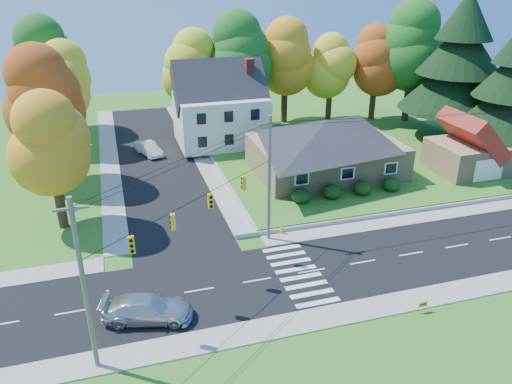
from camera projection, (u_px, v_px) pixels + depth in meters
ground at (311, 271)px, 35.06m from camera, size 120.00×120.00×0.00m
road_main at (311, 271)px, 35.05m from camera, size 90.00×8.00×0.02m
road_cross at (156, 158)px, 55.66m from camera, size 8.00×44.00×0.02m
sidewalk_north at (287, 237)px, 39.41m from camera, size 90.00×2.00×0.08m
sidewalk_south at (343, 314)px, 30.68m from camera, size 90.00×2.00×0.08m
lawn at (347, 153)px, 56.68m from camera, size 30.00×30.00×0.50m
ranch_house at (326, 145)px, 49.77m from camera, size 14.60×10.60×5.40m
colonial_house at (221, 109)px, 57.62m from camera, size 10.40×8.40×9.60m
garage at (470, 149)px, 50.10m from camera, size 7.30×6.30×4.60m
hedge_row at (347, 190)px, 45.10m from camera, size 10.70×1.70×1.27m
traffic_infrastructure at (305, 197)px, 34.08m from camera, size 38.10×10.66×10.00m
tree_lot_0 at (193, 68)px, 60.80m from camera, size 6.72×6.72×12.51m
tree_lot_1 at (242, 56)px, 60.95m from camera, size 7.84×7.84×14.60m
tree_lot_2 at (285, 58)px, 63.66m from camera, size 7.28×7.28×13.56m
tree_lot_3 at (331, 67)px, 64.89m from camera, size 6.16×6.16×11.47m
tree_lot_4 at (377, 61)px, 65.32m from camera, size 6.72×6.72×12.51m
tree_lot_5 at (414, 46)px, 63.81m from camera, size 8.40×8.40×15.64m
conifer_east_a at (459, 63)px, 57.45m from camera, size 12.80×12.80×16.96m
tree_west_0 at (50, 144)px, 38.15m from camera, size 6.16×6.16×11.47m
tree_west_1 at (44, 98)px, 46.08m from camera, size 7.28×7.28×13.56m
tree_west_2 at (62, 83)px, 55.34m from camera, size 6.72×6.72×12.51m
tree_west_3 at (47, 60)px, 61.26m from camera, size 7.84×7.84×14.60m
silver_sedan at (148, 309)px, 29.92m from camera, size 5.78×3.54×1.56m
white_car at (149, 149)px, 56.43m from camera, size 2.95×4.67×1.45m
fire_hydrant at (282, 230)px, 39.77m from camera, size 0.41×0.32×0.71m
yard_sign at (423, 304)px, 30.69m from camera, size 0.63×0.07×0.78m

